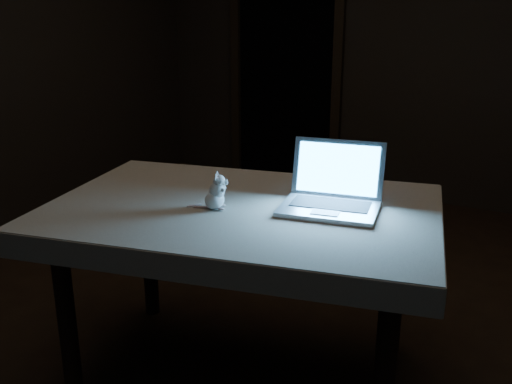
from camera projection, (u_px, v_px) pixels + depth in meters
The scene contains 7 objects.
floor at pixel (256, 345), 2.66m from camera, with size 5.00×5.00×0.00m, color black.
back_wall at pixel (416, 35), 4.33m from camera, with size 4.50×0.04×2.60m, color black.
doorway at pixel (286, 60), 4.92m from camera, with size 1.06×0.36×2.13m, color black, non-canonical shape.
table at pixel (243, 293), 2.35m from camera, with size 1.40×0.90×0.75m, color black, non-canonical shape.
tablecloth at pixel (234, 215), 2.26m from camera, with size 1.50×1.00×0.09m, color #BBAD99, non-canonical shape.
laptop at pixel (330, 180), 2.12m from camera, with size 0.36×0.32×0.25m, color #A5A6AA, non-canonical shape.
plush_mouse at pixel (214, 191), 2.17m from camera, with size 0.10×0.10×0.14m, color silver, non-canonical shape.
Camera 1 is at (1.12, -2.02, 1.50)m, focal length 40.00 mm.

